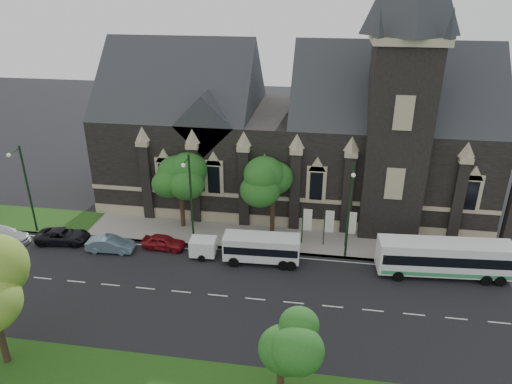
% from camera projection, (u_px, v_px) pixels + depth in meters
% --- Properties ---
extents(ground, '(160.00, 160.00, 0.00)m').
position_uv_depth(ground, '(218.00, 295.00, 37.43)').
color(ground, black).
rests_on(ground, ground).
extents(sidewalk, '(80.00, 5.00, 0.15)m').
position_uv_depth(sidewalk, '(240.00, 236.00, 45.95)').
color(sidewalk, gray).
rests_on(sidewalk, ground).
extents(museum, '(40.00, 17.70, 29.90)m').
position_uv_depth(museum, '(303.00, 130.00, 50.26)').
color(museum, black).
rests_on(museum, ground).
extents(tree_park_east, '(3.40, 3.40, 6.28)m').
position_uv_depth(tree_park_east, '(285.00, 339.00, 26.26)').
color(tree_park_east, black).
rests_on(tree_park_east, ground).
extents(tree_walk_right, '(4.08, 4.08, 7.80)m').
position_uv_depth(tree_walk_right, '(275.00, 178.00, 44.23)').
color(tree_walk_right, black).
rests_on(tree_walk_right, ground).
extents(tree_walk_left, '(3.91, 3.91, 7.64)m').
position_uv_depth(tree_walk_left, '(182.00, 174.00, 45.54)').
color(tree_walk_left, black).
rests_on(tree_walk_left, ground).
extents(street_lamp_near, '(0.36, 1.88, 9.00)m').
position_uv_depth(street_lamp_near, '(349.00, 207.00, 40.30)').
color(street_lamp_near, black).
rests_on(street_lamp_near, ground).
extents(street_lamp_mid, '(0.36, 1.88, 9.00)m').
position_uv_depth(street_lamp_mid, '(190.00, 196.00, 42.29)').
color(street_lamp_mid, black).
rests_on(street_lamp_mid, ground).
extents(street_lamp_far, '(0.36, 1.88, 9.00)m').
position_uv_depth(street_lamp_far, '(26.00, 185.00, 44.56)').
color(street_lamp_far, black).
rests_on(street_lamp_far, ground).
extents(banner_flag_left, '(0.90, 0.10, 4.00)m').
position_uv_depth(banner_flag_left, '(306.00, 222.00, 43.66)').
color(banner_flag_left, black).
rests_on(banner_flag_left, ground).
extents(banner_flag_center, '(0.90, 0.10, 4.00)m').
position_uv_depth(banner_flag_center, '(328.00, 223.00, 43.38)').
color(banner_flag_center, black).
rests_on(banner_flag_center, ground).
extents(banner_flag_right, '(0.90, 0.10, 4.00)m').
position_uv_depth(banner_flag_right, '(350.00, 225.00, 43.09)').
color(banner_flag_right, black).
rests_on(banner_flag_right, ground).
extents(tour_coach, '(10.97, 3.18, 3.16)m').
position_uv_depth(tour_coach, '(444.00, 258.00, 39.26)').
color(tour_coach, white).
rests_on(tour_coach, ground).
extents(shuttle_bus, '(6.70, 2.61, 2.55)m').
position_uv_depth(shuttle_bus, '(262.00, 247.00, 41.26)').
color(shuttle_bus, white).
rests_on(shuttle_bus, ground).
extents(box_trailer, '(3.33, 1.96, 1.76)m').
position_uv_depth(box_trailer, '(203.00, 247.00, 42.29)').
color(box_trailer, white).
rests_on(box_trailer, ground).
extents(sedan, '(4.40, 1.73, 1.42)m').
position_uv_depth(sedan, '(110.00, 244.00, 43.24)').
color(sedan, '#6E8EA0').
rests_on(sedan, ground).
extents(car_far_red, '(4.04, 1.75, 1.36)m').
position_uv_depth(car_far_red, '(164.00, 242.00, 43.66)').
color(car_far_red, maroon).
rests_on(car_far_red, ground).
extents(car_far_white, '(5.41, 2.77, 1.50)m').
position_uv_depth(car_far_white, '(3.00, 235.00, 44.69)').
color(car_far_white, silver).
rests_on(car_far_white, ground).
extents(car_far_black, '(5.16, 2.81, 1.37)m').
position_uv_depth(car_far_black, '(63.00, 236.00, 44.70)').
color(car_far_black, black).
rests_on(car_far_black, ground).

